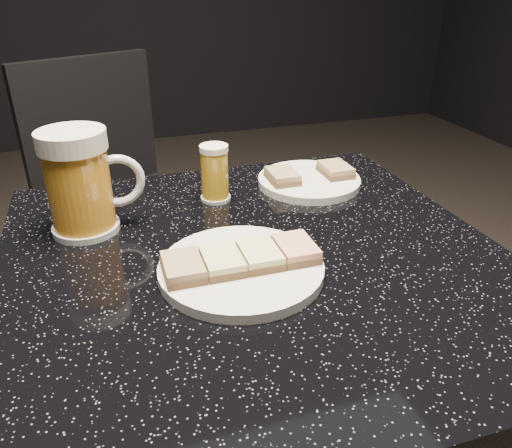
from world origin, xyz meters
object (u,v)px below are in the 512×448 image
object	(u,v)px
plate_small	(309,181)
beer_mug	(81,182)
chair	(116,189)
beer_tumbler	(215,173)
plate_large	(241,269)
table	(256,383)

from	to	relation	value
plate_small	beer_mug	size ratio (longest dim) A/B	1.20
plate_small	chair	size ratio (longest dim) A/B	0.22
beer_mug	chair	xyz separation A→B (m)	(0.06, 0.75, -0.33)
plate_small	chair	world-z (taller)	chair
plate_small	chair	xyz separation A→B (m)	(-0.34, 0.69, -0.26)
beer_tumbler	chair	world-z (taller)	chair
plate_large	beer_tumbler	world-z (taller)	beer_tumbler
plate_large	beer_tumbler	size ratio (longest dim) A/B	2.23
plate_small	beer_tumbler	size ratio (longest dim) A/B	1.93
table	chair	size ratio (longest dim) A/B	0.85
beer_tumbler	plate_large	bearing A→B (deg)	-95.58
beer_tumbler	chair	xyz separation A→B (m)	(-0.16, 0.70, -0.30)
chair	beer_tumbler	bearing A→B (deg)	-77.41
plate_small	table	size ratio (longest dim) A/B	0.25
table	beer_tumbler	size ratio (longest dim) A/B	7.65
table	chair	distance (m)	0.92
plate_large	chair	distance (m)	0.99
table	beer_mug	xyz separation A→B (m)	(-0.22, 0.15, 0.32)
plate_small	beer_mug	xyz separation A→B (m)	(-0.39, -0.06, 0.07)
beer_tumbler	table	bearing A→B (deg)	-87.52
beer_mug	chair	size ratio (longest dim) A/B	0.18
beer_mug	chair	world-z (taller)	beer_mug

